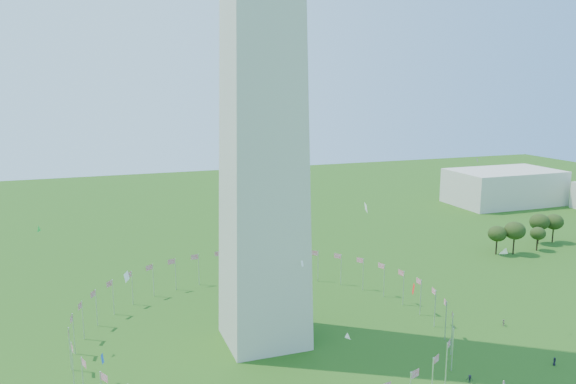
% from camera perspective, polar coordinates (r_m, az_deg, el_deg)
% --- Properties ---
extents(flag_ring, '(80.24, 80.24, 9.00)m').
position_cam_1_polar(flag_ring, '(126.81, -2.44, -12.91)').
color(flag_ring, silver).
rests_on(flag_ring, ground).
extents(gov_building_east_a, '(50.00, 30.00, 16.00)m').
position_cam_1_polar(gov_building_east_a, '(284.04, 21.07, 0.50)').
color(gov_building_east_a, beige).
rests_on(gov_building_east_a, ground).
extents(kites_aloft, '(95.18, 70.50, 35.74)m').
position_cam_1_polar(kites_aloft, '(102.11, 8.67, -8.90)').
color(kites_aloft, white).
rests_on(kites_aloft, ground).
extents(tree_line_east, '(53.36, 16.03, 10.83)m').
position_cam_1_polar(tree_line_east, '(214.62, 25.01, -3.80)').
color(tree_line_east, '#2D4416').
rests_on(tree_line_east, ground).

